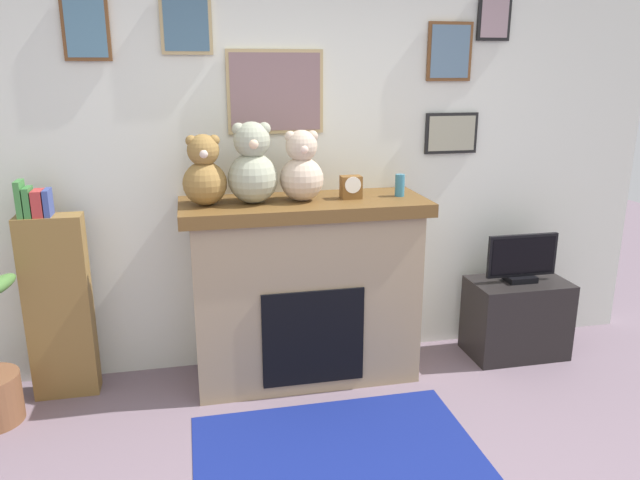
{
  "coord_description": "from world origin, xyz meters",
  "views": [
    {
      "loc": [
        -0.61,
        -1.92,
        1.97
      ],
      "look_at": [
        0.17,
        1.67,
        0.92
      ],
      "focal_mm": 34.04,
      "sensor_mm": 36.0,
      "label": 1
    }
  ],
  "objects_px": {
    "candle_jar": "(400,185)",
    "teddy_bear_grey": "(253,167)",
    "teddy_bear_cream": "(204,174)",
    "tv_stand": "(516,318)",
    "teddy_bear_tan": "(302,169)",
    "television": "(522,260)",
    "bookshelf": "(58,303)",
    "mantel_clock": "(351,187)",
    "fireplace": "(305,289)"
  },
  "relations": [
    {
      "from": "television",
      "to": "teddy_bear_grey",
      "type": "xyz_separation_m",
      "value": [
        -1.82,
        0.01,
        0.7
      ]
    },
    {
      "from": "fireplace",
      "to": "television",
      "type": "relative_size",
      "value": 3.02
    },
    {
      "from": "television",
      "to": "tv_stand",
      "type": "bearing_deg",
      "value": 90.0
    },
    {
      "from": "television",
      "to": "teddy_bear_cream",
      "type": "relative_size",
      "value": 1.21
    },
    {
      "from": "teddy_bear_grey",
      "to": "tv_stand",
      "type": "bearing_deg",
      "value": -0.2
    },
    {
      "from": "teddy_bear_grey",
      "to": "teddy_bear_tan",
      "type": "height_order",
      "value": "teddy_bear_grey"
    },
    {
      "from": "tv_stand",
      "to": "mantel_clock",
      "type": "height_order",
      "value": "mantel_clock"
    },
    {
      "from": "bookshelf",
      "to": "teddy_bear_cream",
      "type": "xyz_separation_m",
      "value": [
        0.91,
        -0.09,
        0.77
      ]
    },
    {
      "from": "mantel_clock",
      "to": "teddy_bear_grey",
      "type": "relative_size",
      "value": 0.3
    },
    {
      "from": "television",
      "to": "teddy_bear_cream",
      "type": "xyz_separation_m",
      "value": [
        -2.1,
        0.01,
        0.67
      ]
    },
    {
      "from": "candle_jar",
      "to": "teddy_bear_tan",
      "type": "height_order",
      "value": "teddy_bear_tan"
    },
    {
      "from": "teddy_bear_cream",
      "to": "candle_jar",
      "type": "bearing_deg",
      "value": 0.03
    },
    {
      "from": "television",
      "to": "teddy_bear_grey",
      "type": "relative_size",
      "value": 1.04
    },
    {
      "from": "bookshelf",
      "to": "mantel_clock",
      "type": "bearing_deg",
      "value": -3.02
    },
    {
      "from": "television",
      "to": "teddy_bear_grey",
      "type": "height_order",
      "value": "teddy_bear_grey"
    },
    {
      "from": "bookshelf",
      "to": "television",
      "type": "bearing_deg",
      "value": -1.93
    },
    {
      "from": "fireplace",
      "to": "teddy_bear_cream",
      "type": "height_order",
      "value": "teddy_bear_cream"
    },
    {
      "from": "bookshelf",
      "to": "tv_stand",
      "type": "distance_m",
      "value": 3.03
    },
    {
      "from": "tv_stand",
      "to": "television",
      "type": "xyz_separation_m",
      "value": [
        -0.0,
        -0.0,
        0.43
      ]
    },
    {
      "from": "mantel_clock",
      "to": "teddy_bear_grey",
      "type": "distance_m",
      "value": 0.62
    },
    {
      "from": "bookshelf",
      "to": "teddy_bear_cream",
      "type": "distance_m",
      "value": 1.19
    },
    {
      "from": "teddy_bear_grey",
      "to": "television",
      "type": "bearing_deg",
      "value": -0.25
    },
    {
      "from": "teddy_bear_cream",
      "to": "bookshelf",
      "type": "bearing_deg",
      "value": 174.11
    },
    {
      "from": "bookshelf",
      "to": "tv_stand",
      "type": "relative_size",
      "value": 2.03
    },
    {
      "from": "teddy_bear_tan",
      "to": "candle_jar",
      "type": "bearing_deg",
      "value": 0.05
    },
    {
      "from": "bookshelf",
      "to": "tv_stand",
      "type": "height_order",
      "value": "bookshelf"
    },
    {
      "from": "teddy_bear_grey",
      "to": "teddy_bear_cream",
      "type": "bearing_deg",
      "value": 179.98
    },
    {
      "from": "television",
      "to": "mantel_clock",
      "type": "relative_size",
      "value": 3.51
    },
    {
      "from": "bookshelf",
      "to": "mantel_clock",
      "type": "distance_m",
      "value": 1.91
    },
    {
      "from": "teddy_bear_tan",
      "to": "teddy_bear_cream",
      "type": "bearing_deg",
      "value": 180.0
    },
    {
      "from": "tv_stand",
      "to": "teddy_bear_grey",
      "type": "bearing_deg",
      "value": 179.8
    },
    {
      "from": "tv_stand",
      "to": "mantel_clock",
      "type": "xyz_separation_m",
      "value": [
        -1.22,
        0.01,
        0.98
      ]
    },
    {
      "from": "teddy_bear_cream",
      "to": "tv_stand",
      "type": "bearing_deg",
      "value": -0.18
    },
    {
      "from": "candle_jar",
      "to": "teddy_bear_grey",
      "type": "height_order",
      "value": "teddy_bear_grey"
    },
    {
      "from": "tv_stand",
      "to": "teddy_bear_cream",
      "type": "relative_size",
      "value": 1.6
    },
    {
      "from": "fireplace",
      "to": "candle_jar",
      "type": "height_order",
      "value": "candle_jar"
    },
    {
      "from": "mantel_clock",
      "to": "teddy_bear_grey",
      "type": "height_order",
      "value": "teddy_bear_grey"
    },
    {
      "from": "candle_jar",
      "to": "television",
      "type": "bearing_deg",
      "value": -0.54
    },
    {
      "from": "mantel_clock",
      "to": "teddy_bear_grey",
      "type": "xyz_separation_m",
      "value": [
        -0.6,
        0.0,
        0.15
      ]
    },
    {
      "from": "fireplace",
      "to": "mantel_clock",
      "type": "height_order",
      "value": "mantel_clock"
    },
    {
      "from": "teddy_bear_cream",
      "to": "teddy_bear_tan",
      "type": "xyz_separation_m",
      "value": [
        0.58,
        -0.0,
        0.01
      ]
    },
    {
      "from": "mantel_clock",
      "to": "teddy_bear_tan",
      "type": "bearing_deg",
      "value": 179.77
    },
    {
      "from": "fireplace",
      "to": "television",
      "type": "distance_m",
      "value": 1.51
    },
    {
      "from": "candle_jar",
      "to": "teddy_bear_grey",
      "type": "xyz_separation_m",
      "value": [
        -0.92,
        -0.0,
        0.15
      ]
    },
    {
      "from": "tv_stand",
      "to": "teddy_bear_tan",
      "type": "height_order",
      "value": "teddy_bear_tan"
    },
    {
      "from": "teddy_bear_cream",
      "to": "teddy_bear_tan",
      "type": "distance_m",
      "value": 0.58
    },
    {
      "from": "candle_jar",
      "to": "teddy_bear_cream",
      "type": "relative_size",
      "value": 0.34
    },
    {
      "from": "fireplace",
      "to": "candle_jar",
      "type": "bearing_deg",
      "value": -1.66
    },
    {
      "from": "teddy_bear_cream",
      "to": "teddy_bear_grey",
      "type": "relative_size",
      "value": 0.86
    },
    {
      "from": "fireplace",
      "to": "bookshelf",
      "type": "distance_m",
      "value": 1.5
    }
  ]
}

